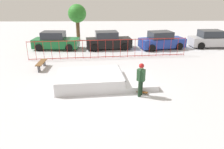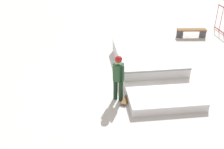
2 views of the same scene
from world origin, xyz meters
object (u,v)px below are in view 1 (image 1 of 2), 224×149
skateboard (140,92)px  parked_car_black (108,41)px  skater (141,77)px  distant_tree (77,14)px  parked_car_green (56,41)px  parked_car_blue (162,41)px  skate_ramp (98,80)px  parked_car_silver (211,39)px  park_bench (41,64)px

skateboard → parked_car_black: 9.75m
skater → distant_tree: distant_tree is taller
parked_car_green → parked_car_blue: 9.79m
parked_car_green → distant_tree: size_ratio=1.10×
skater → distant_tree: bearing=140.3°
skate_ramp → skateboard: 2.49m
skateboard → distant_tree: size_ratio=0.21×
parked_car_black → parked_car_blue: bearing=-8.3°
skater → skateboard: (0.05, 0.31, -0.93)m
skate_ramp → parked_car_black: bearing=80.0°
parked_car_green → parked_car_silver: 14.68m
skateboard → parked_car_black: parked_car_black is taller
parked_car_blue → distant_tree: distant_tree is taller
skateboard → parked_car_blue: (3.36, 9.51, 0.65)m
skateboard → parked_car_black: (-1.58, 9.60, 0.65)m
park_bench → parked_car_green: 5.59m
skater → parked_car_silver: (8.30, 10.32, -0.28)m
skate_ramp → parked_car_green: size_ratio=1.35×
skater → parked_car_black: 10.02m
parked_car_green → parked_car_silver: (14.68, 0.40, 0.00)m
skateboard → parked_car_green: (-6.42, 9.62, 0.65)m
parked_car_black → skate_ramp: bearing=-101.6°
skater → parked_car_blue: size_ratio=0.39×
skateboard → skate_ramp: bearing=176.7°
parked_car_silver → distant_tree: distant_tree is taller
parked_car_silver → skate_ramp: bearing=-141.3°
distant_tree → parked_car_green: bearing=-112.3°
parked_car_green → skateboard: bearing=-53.5°
park_bench → parked_car_blue: bearing=29.7°
parked_car_blue → distant_tree: (-8.18, 4.03, 2.04)m
park_bench → parked_car_green: parked_car_green is taller
skater → park_bench: skater is taller
skate_ramp → distant_tree: size_ratio=1.48×
park_bench → parked_car_blue: size_ratio=0.38×
skater → parked_car_blue: (3.41, 9.81, -0.28)m
skateboard → parked_car_blue: 10.11m
parked_car_blue → parked_car_green: bearing=166.7°
parked_car_black → skateboard: bearing=-88.0°
parked_car_blue → parked_car_silver: size_ratio=1.05×
skateboard → parked_car_silver: (8.26, 10.02, 0.65)m
parked_car_black → parked_car_silver: same height
skater → parked_car_green: (-6.37, 9.92, -0.28)m
parked_car_blue → distant_tree: 9.34m
skater → parked_car_black: skater is taller
park_bench → parked_car_black: bearing=50.2°
skater → parked_car_silver: skater is taller
skate_ramp → parked_car_black: size_ratio=1.31×
skate_ramp → skater: bearing=-38.6°
skate_ramp → parked_car_silver: bearing=34.8°
park_bench → parked_car_blue: (9.56, 5.46, 0.37)m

